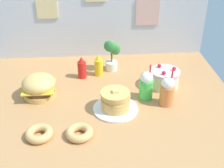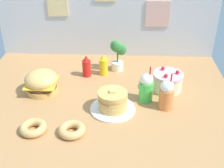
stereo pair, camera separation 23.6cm
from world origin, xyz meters
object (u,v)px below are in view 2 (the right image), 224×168
Objects in this scene: layer_cake at (168,81)px; mustard_bottle at (104,65)px; burger at (42,82)px; cream_soda_cup at (146,87)px; donut_pink_glaze at (33,128)px; ketchup_bottle at (87,67)px; orange_float_cup at (166,95)px; donut_chocolate at (72,130)px; potted_plant at (118,54)px; pancake_stack at (113,102)px.

layer_cake is 1.25× the size of mustard_bottle.
layer_cake is (1.04, 0.08, -0.01)m from burger.
cream_soda_cup is 1.61× the size of donut_pink_glaze.
ketchup_bottle is 0.67× the size of cream_soda_cup.
orange_float_cup reaches higher than ketchup_bottle.
mustard_bottle is 0.67× the size of orange_float_cup.
donut_chocolate is at bearing -57.62° from burger.
potted_plant is at bearing 142.14° from layer_cake.
cream_soda_cup is (-0.19, -0.17, 0.04)m from layer_cake.
burger is 0.88× the size of cream_soda_cup.
potted_plant reaches higher than donut_chocolate.
burger is 0.78× the size of pancake_stack.
donut_chocolate is at bearing -140.62° from cream_soda_cup.
ketchup_bottle is at bearing -167.20° from mustard_bottle.
donut_chocolate is at bearing -90.66° from ketchup_bottle.
orange_float_cup is 1.61× the size of donut_pink_glaze.
layer_cake is (0.45, 0.31, 0.01)m from pancake_stack.
layer_cake is at bearing 4.29° from burger.
cream_soda_cup is (0.36, -0.41, 0.03)m from mustard_bottle.
pancake_stack is 1.70× the size of ketchup_bottle.
ketchup_bottle is 1.08× the size of donut_chocolate.
layer_cake reaches higher than donut_pink_glaze.
cream_soda_cup is 1.61× the size of donut_chocolate.
orange_float_cup is at bearing -35.81° from ketchup_bottle.
donut_pink_glaze is 1.00× the size of donut_chocolate.
pancake_stack is 1.36× the size of layer_cake.
layer_cake is at bearing 40.02° from donut_chocolate.
ketchup_bottle is at bearing 89.34° from donut_chocolate.
cream_soda_cup and orange_float_cup have the same top height.
orange_float_cup reaches higher than burger.
pancake_stack is at bearing -150.64° from cream_soda_cup.
layer_cake is 1.25× the size of ketchup_bottle.
ketchup_bottle is 0.85m from donut_pink_glaze.
donut_pink_glaze is 0.27m from donut_chocolate.
mustard_bottle is 1.08× the size of donut_chocolate.
pancake_stack is 0.58m from ketchup_bottle.
layer_cake is 0.74m from ketchup_bottle.
cream_soda_cup is (0.26, 0.14, 0.05)m from pancake_stack.
potted_plant reaches higher than mustard_bottle.
orange_float_cup is at bearing 26.34° from donut_chocolate.
orange_float_cup reaches higher than donut_pink_glaze.
burger is 0.88× the size of orange_float_cup.
orange_float_cup is at bearing -10.73° from burger.
orange_float_cup is (0.51, -0.51, 0.03)m from mustard_bottle.
burger is 1.33× the size of ketchup_bottle.
donut_chocolate is 0.61× the size of potted_plant.
ketchup_bottle is 0.81m from donut_chocolate.
cream_soda_cup is at bearing -138.26° from layer_cake.
mustard_bottle reaches higher than donut_pink_glaze.
potted_plant is (0.29, 0.93, 0.13)m from donut_chocolate.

